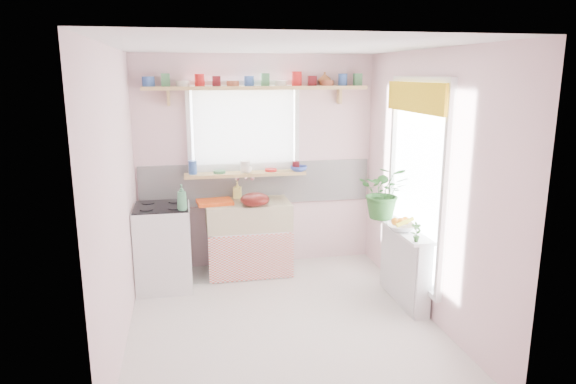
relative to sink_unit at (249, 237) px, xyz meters
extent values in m
plane|color=silver|center=(0.15, -1.29, -0.43)|extent=(3.20, 3.20, 0.00)
plane|color=white|center=(0.15, -1.29, 2.07)|extent=(3.20, 3.20, 0.00)
plane|color=silver|center=(0.15, 0.31, 0.82)|extent=(2.80, 0.00, 2.80)
plane|color=silver|center=(0.15, -2.89, 0.82)|extent=(2.80, 0.00, 2.80)
plane|color=silver|center=(-1.25, -1.29, 0.82)|extent=(0.00, 3.20, 3.20)
plane|color=silver|center=(1.55, -1.29, 0.82)|extent=(0.00, 3.20, 3.20)
cube|color=white|center=(0.15, 0.29, 0.57)|extent=(2.74, 0.03, 0.50)
cube|color=pink|center=(0.15, 0.29, 0.37)|extent=(2.74, 0.02, 0.12)
cube|color=white|center=(0.00, 0.30, 1.22)|extent=(1.20, 0.01, 1.00)
cube|color=white|center=(0.00, 0.24, 1.22)|extent=(1.15, 0.02, 0.95)
cube|color=white|center=(1.54, -1.09, 0.82)|extent=(0.01, 1.10, 1.90)
cube|color=yellow|center=(1.46, -1.09, 1.63)|extent=(0.03, 1.20, 0.28)
cube|color=white|center=(0.00, 0.01, -0.16)|extent=(0.85, 0.55, 0.55)
cube|color=#EA5A44|center=(0.00, -0.27, -0.16)|extent=(0.95, 0.02, 0.53)
cube|color=beige|center=(0.00, 0.01, 0.27)|extent=(0.95, 0.55, 0.30)
cylinder|color=silver|center=(0.00, 0.26, 0.67)|extent=(0.03, 0.22, 0.03)
cube|color=white|center=(-0.95, -0.24, 0.02)|extent=(0.58, 0.58, 0.90)
cube|color=black|center=(-0.95, -0.24, 0.47)|extent=(0.56, 0.56, 0.02)
cylinder|color=black|center=(-1.09, -0.38, 0.49)|extent=(0.14, 0.14, 0.01)
cylinder|color=black|center=(-0.81, -0.38, 0.49)|extent=(0.14, 0.14, 0.01)
cylinder|color=black|center=(-1.09, -0.10, 0.49)|extent=(0.14, 0.14, 0.01)
cylinder|color=black|center=(-0.81, -0.10, 0.49)|extent=(0.14, 0.14, 0.01)
cube|color=white|center=(1.45, -1.09, -0.06)|extent=(0.15, 0.90, 0.75)
cube|color=white|center=(1.42, -1.09, 0.33)|extent=(0.22, 0.95, 0.03)
cube|color=tan|center=(0.00, 0.19, 0.71)|extent=(1.40, 0.22, 0.04)
cube|color=tan|center=(0.15, 0.18, 1.69)|extent=(2.52, 0.24, 0.04)
cylinder|color=#3359A5|center=(-1.03, 0.18, 1.77)|extent=(0.11, 0.11, 0.12)
cylinder|color=#3F7F4C|center=(-0.85, 0.18, 1.77)|extent=(0.11, 0.11, 0.12)
cylinder|color=silver|center=(-0.67, 0.18, 1.74)|extent=(0.11, 0.11, 0.06)
cylinder|color=red|center=(-0.49, 0.18, 1.77)|extent=(0.11, 0.11, 0.12)
cylinder|color=#590F14|center=(-0.30, 0.18, 1.77)|extent=(0.11, 0.11, 0.12)
cylinder|color=#A55133|center=(-0.12, 0.18, 1.74)|extent=(0.11, 0.11, 0.06)
cylinder|color=#3359A5|center=(0.06, 0.18, 1.77)|extent=(0.11, 0.11, 0.12)
cylinder|color=#3F7F4C|center=(0.24, 0.18, 1.77)|extent=(0.11, 0.11, 0.12)
cylinder|color=silver|center=(0.42, 0.18, 1.74)|extent=(0.11, 0.11, 0.06)
cylinder|color=red|center=(0.60, 0.18, 1.77)|extent=(0.11, 0.11, 0.12)
cylinder|color=#590F14|center=(0.79, 0.18, 1.77)|extent=(0.11, 0.11, 0.12)
cylinder|color=#A55133|center=(0.97, 0.18, 1.74)|extent=(0.11, 0.11, 0.06)
cylinder|color=#3359A5|center=(1.15, 0.18, 1.77)|extent=(0.11, 0.11, 0.12)
cylinder|color=#3F7F4C|center=(1.33, 0.18, 1.77)|extent=(0.11, 0.11, 0.12)
cylinder|color=#3359A5|center=(-0.62, 0.19, 0.79)|extent=(0.11, 0.11, 0.12)
cylinder|color=#3F7F4C|center=(-0.31, 0.19, 0.79)|extent=(0.11, 0.11, 0.12)
cylinder|color=silver|center=(0.00, 0.19, 0.76)|extent=(0.11, 0.11, 0.06)
cylinder|color=red|center=(0.31, 0.19, 0.79)|extent=(0.11, 0.11, 0.12)
cylinder|color=#590F14|center=(0.62, 0.19, 0.79)|extent=(0.11, 0.11, 0.12)
cube|color=#FE5416|center=(-0.38, -0.01, 0.44)|extent=(0.42, 0.33, 0.04)
ellipsoid|color=#5B130F|center=(0.06, -0.19, 0.49)|extent=(0.40, 0.40, 0.15)
imported|color=#2A6227|center=(1.36, -0.69, 0.63)|extent=(0.65, 0.62, 0.57)
imported|color=silver|center=(1.36, -1.15, 0.38)|extent=(0.34, 0.34, 0.07)
imported|color=#346C2B|center=(1.36, -1.49, 0.44)|extent=(0.10, 0.07, 0.19)
imported|color=#E5DA65|center=(-0.10, 0.21, 0.52)|extent=(0.11, 0.11, 0.20)
imported|color=white|center=(0.01, 0.13, 0.77)|extent=(0.12, 0.12, 0.09)
imported|color=#3651B1|center=(0.62, 0.13, 0.76)|extent=(0.21, 0.21, 0.06)
imported|color=#965B2E|center=(0.95, 0.24, 1.79)|extent=(0.19, 0.19, 0.15)
imported|color=#458B5F|center=(-0.73, -0.46, 0.62)|extent=(0.12, 0.12, 0.27)
sphere|color=orange|center=(1.36, -1.15, 0.43)|extent=(0.08, 0.08, 0.08)
sphere|color=orange|center=(1.42, -1.12, 0.43)|extent=(0.08, 0.08, 0.08)
sphere|color=orange|center=(1.31, -1.13, 0.43)|extent=(0.08, 0.08, 0.08)
cylinder|color=#FFF037|center=(1.38, -1.20, 0.44)|extent=(0.18, 0.04, 0.10)
camera|label=1|loc=(-0.67, -5.64, 1.84)|focal=32.00mm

